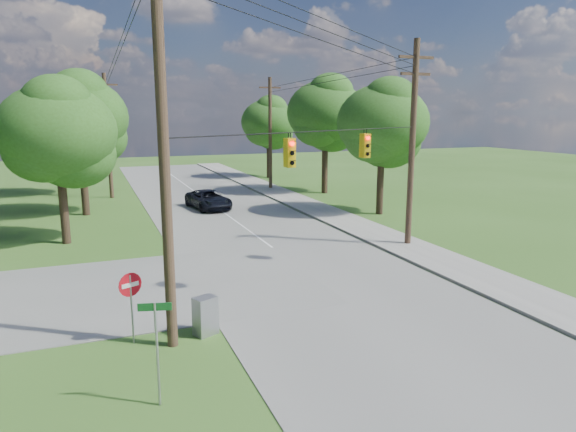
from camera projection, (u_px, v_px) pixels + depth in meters
name	position (u px, v px, depth m)	size (l,w,h in m)	color
ground	(317.00, 328.00, 16.78)	(140.00, 140.00, 0.00)	#345B1E
main_road	(311.00, 276.00, 22.05)	(10.00, 100.00, 0.03)	gray
sidewalk_east	(440.00, 259.00, 24.42)	(2.60, 100.00, 0.12)	#A6A39B
pole_sw	(163.00, 137.00, 14.28)	(2.00, 0.32, 12.00)	brown
pole_ne	(412.00, 141.00, 26.16)	(2.00, 0.32, 10.50)	brown
pole_north_e	(270.00, 133.00, 46.34)	(2.00, 0.32, 10.00)	brown
pole_north_w	(108.00, 135.00, 41.41)	(2.00, 0.32, 10.00)	brown
power_lines	(252.00, 68.00, 26.05)	(13.93, 29.62, 4.93)	black
traffic_signals	(331.00, 148.00, 20.64)	(4.91, 3.27, 1.05)	yellow
tree_w_near	(57.00, 132.00, 26.48)	(6.00, 6.00, 8.40)	#412C20
tree_w_mid	(79.00, 118.00, 34.01)	(6.40, 6.40, 9.22)	#412C20
tree_w_far	(55.00, 121.00, 42.51)	(6.00, 6.00, 8.73)	#412C20
tree_e_near	(382.00, 123.00, 34.42)	(6.20, 6.20, 8.81)	#412C20
tree_e_mid	(326.00, 113.00, 43.61)	(6.60, 6.60, 9.64)	#412C20
tree_e_far	(268.00, 122.00, 54.41)	(5.80, 5.80, 8.32)	#412C20
car_main_north	(208.00, 199.00, 37.32)	(2.24, 4.85, 1.35)	black
control_cabinet	(205.00, 316.00, 16.16)	(0.69, 0.50, 1.24)	#929497
do_not_enter_sign	(131.00, 292.00, 15.35)	(0.69, 0.33, 2.24)	#929497
street_name_sign	(157.00, 340.00, 12.02)	(0.76, 0.23, 2.60)	#929497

